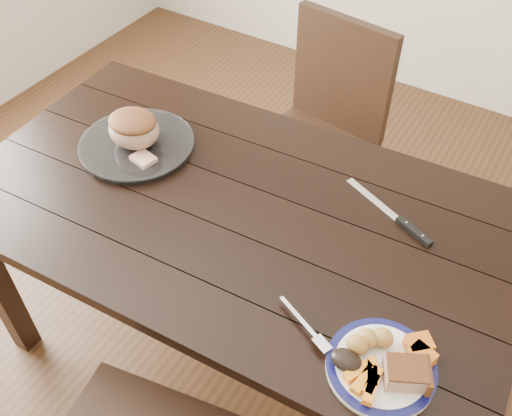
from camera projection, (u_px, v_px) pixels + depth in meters
The scene contains 15 objects.
ground at pixel (241, 345), 2.15m from camera, with size 4.00×4.00×0.00m, color #472B16.
dining_table at pixel (237, 228), 1.68m from camera, with size 1.65×0.99×0.75m.
chair_far at pixel (322, 126), 2.25m from camera, with size 0.48×0.48×0.93m.
dinner_plate at pixel (381, 367), 1.26m from camera, with size 0.24×0.24×0.02m, color white.
plate_rim at pixel (381, 365), 1.25m from camera, with size 0.24×0.24×0.02m, color #0D0E41.
serving_platter at pixel (137, 145), 1.79m from camera, with size 0.35×0.35×0.02m, color white.
pork_slice at pixel (406, 373), 1.21m from camera, with size 0.09×0.07×0.04m, color tan.
roasted_potatoes at pixel (369, 340), 1.27m from camera, with size 0.09×0.09×0.04m.
carrot_batons at pixel (367, 379), 1.21m from camera, with size 0.08×0.11×0.02m.
pumpkin_wedges at pixel (420, 351), 1.25m from camera, with size 0.08×0.09×0.04m.
dark_mushroom at pixel (346, 360), 1.24m from camera, with size 0.07×0.05×0.03m, color black.
fork at pixel (308, 328), 1.31m from camera, with size 0.17×0.09×0.00m.
roast_joint at pixel (134, 130), 1.75m from camera, with size 0.16×0.14×0.11m, color tan.
cut_slice at pixel (143, 159), 1.72m from camera, with size 0.07×0.06×0.02m, color tan.
carving_knife at pixel (403, 223), 1.56m from camera, with size 0.30×0.14×0.01m.
Camera 1 is at (0.65, -0.94, 1.90)m, focal length 40.00 mm.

